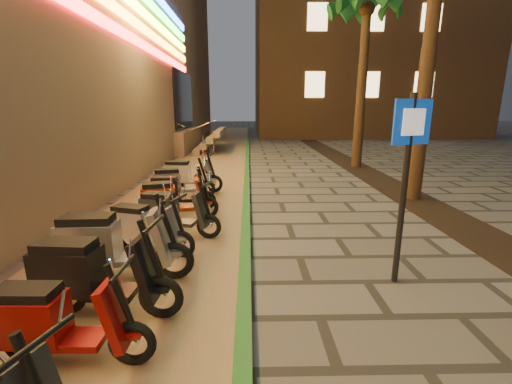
{
  "coord_description": "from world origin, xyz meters",
  "views": [
    {
      "loc": [
        -0.83,
        -1.86,
        2.4
      ],
      "look_at": [
        -0.73,
        2.99,
        1.2
      ],
      "focal_mm": 24.0,
      "sensor_mm": 36.0,
      "label": 1
    }
  ],
  "objects_px": {
    "scooter_9": "(171,212)",
    "scooter_12": "(177,183)",
    "scooter_13": "(187,175)",
    "scooter_5": "(55,322)",
    "scooter_8": "(143,227)",
    "scooter_11": "(175,192)",
    "scooter_10": "(171,199)",
    "scooter_6": "(91,274)",
    "scooter_7": "(110,244)",
    "pedestrian_sign": "(407,165)"
  },
  "relations": [
    {
      "from": "scooter_9",
      "to": "scooter_12",
      "type": "bearing_deg",
      "value": 110.87
    },
    {
      "from": "scooter_13",
      "to": "scooter_5",
      "type": "bearing_deg",
      "value": -84.6
    },
    {
      "from": "scooter_8",
      "to": "scooter_11",
      "type": "xyz_separation_m",
      "value": [
        0.02,
        2.44,
        0.01
      ]
    },
    {
      "from": "scooter_5",
      "to": "scooter_10",
      "type": "xyz_separation_m",
      "value": [
        0.16,
        4.22,
        0.04
      ]
    },
    {
      "from": "scooter_10",
      "to": "scooter_11",
      "type": "distance_m",
      "value": 0.84
    },
    {
      "from": "scooter_5",
      "to": "scooter_6",
      "type": "distance_m",
      "value": 0.81
    },
    {
      "from": "scooter_10",
      "to": "scooter_7",
      "type": "bearing_deg",
      "value": -110.23
    },
    {
      "from": "scooter_12",
      "to": "pedestrian_sign",
      "type": "bearing_deg",
      "value": -63.96
    },
    {
      "from": "pedestrian_sign",
      "to": "scooter_11",
      "type": "distance_m",
      "value": 5.33
    },
    {
      "from": "scooter_7",
      "to": "scooter_12",
      "type": "distance_m",
      "value": 4.3
    },
    {
      "from": "scooter_11",
      "to": "scooter_13",
      "type": "bearing_deg",
      "value": 88.19
    },
    {
      "from": "scooter_5",
      "to": "scooter_8",
      "type": "relative_size",
      "value": 1.01
    },
    {
      "from": "scooter_8",
      "to": "scooter_13",
      "type": "bearing_deg",
      "value": 107.89
    },
    {
      "from": "pedestrian_sign",
      "to": "scooter_10",
      "type": "height_order",
      "value": "pedestrian_sign"
    },
    {
      "from": "scooter_6",
      "to": "scooter_12",
      "type": "bearing_deg",
      "value": 95.49
    },
    {
      "from": "scooter_6",
      "to": "scooter_13",
      "type": "relative_size",
      "value": 1.03
    },
    {
      "from": "pedestrian_sign",
      "to": "scooter_7",
      "type": "xyz_separation_m",
      "value": [
        -4.0,
        0.1,
        -1.12
      ]
    },
    {
      "from": "scooter_8",
      "to": "scooter_12",
      "type": "relative_size",
      "value": 0.93
    },
    {
      "from": "scooter_7",
      "to": "scooter_9",
      "type": "distance_m",
      "value": 1.81
    },
    {
      "from": "scooter_6",
      "to": "scooter_9",
      "type": "height_order",
      "value": "scooter_6"
    },
    {
      "from": "scooter_11",
      "to": "scooter_13",
      "type": "height_order",
      "value": "scooter_13"
    },
    {
      "from": "scooter_12",
      "to": "scooter_10",
      "type": "bearing_deg",
      "value": -98.76
    },
    {
      "from": "scooter_11",
      "to": "scooter_12",
      "type": "bearing_deg",
      "value": 95.19
    },
    {
      "from": "scooter_8",
      "to": "scooter_13",
      "type": "xyz_separation_m",
      "value": [
        -0.03,
        4.3,
        0.05
      ]
    },
    {
      "from": "pedestrian_sign",
      "to": "scooter_10",
      "type": "xyz_separation_m",
      "value": [
        -3.73,
        2.69,
        -1.18
      ]
    },
    {
      "from": "scooter_5",
      "to": "scooter_12",
      "type": "height_order",
      "value": "scooter_12"
    },
    {
      "from": "scooter_10",
      "to": "scooter_13",
      "type": "height_order",
      "value": "scooter_13"
    },
    {
      "from": "scooter_8",
      "to": "scooter_11",
      "type": "distance_m",
      "value": 2.44
    },
    {
      "from": "scooter_7",
      "to": "scooter_11",
      "type": "xyz_separation_m",
      "value": [
        0.18,
        3.42,
        -0.09
      ]
    },
    {
      "from": "scooter_10",
      "to": "scooter_12",
      "type": "relative_size",
      "value": 1.02
    },
    {
      "from": "pedestrian_sign",
      "to": "scooter_12",
      "type": "xyz_separation_m",
      "value": [
        -3.95,
        4.4,
        -1.19
      ]
    },
    {
      "from": "scooter_8",
      "to": "scooter_11",
      "type": "bearing_deg",
      "value": 106.96
    },
    {
      "from": "scooter_6",
      "to": "scooter_7",
      "type": "height_order",
      "value": "scooter_7"
    },
    {
      "from": "scooter_5",
      "to": "scooter_13",
      "type": "relative_size",
      "value": 0.89
    },
    {
      "from": "scooter_8",
      "to": "pedestrian_sign",
      "type": "bearing_deg",
      "value": 1.81
    },
    {
      "from": "pedestrian_sign",
      "to": "scooter_11",
      "type": "xyz_separation_m",
      "value": [
        -3.82,
        3.52,
        -1.21
      ]
    },
    {
      "from": "scooter_8",
      "to": "scooter_9",
      "type": "relative_size",
      "value": 0.95
    },
    {
      "from": "scooter_12",
      "to": "scooter_9",
      "type": "bearing_deg",
      "value": -96.84
    },
    {
      "from": "scooter_8",
      "to": "scooter_11",
      "type": "relative_size",
      "value": 0.97
    },
    {
      "from": "scooter_9",
      "to": "scooter_10",
      "type": "height_order",
      "value": "scooter_10"
    },
    {
      "from": "scooter_12",
      "to": "scooter_8",
      "type": "bearing_deg",
      "value": -104.04
    },
    {
      "from": "pedestrian_sign",
      "to": "scooter_10",
      "type": "bearing_deg",
      "value": 127.03
    },
    {
      "from": "scooter_11",
      "to": "scooter_12",
      "type": "distance_m",
      "value": 0.88
    },
    {
      "from": "scooter_12",
      "to": "scooter_13",
      "type": "distance_m",
      "value": 0.99
    },
    {
      "from": "scooter_9",
      "to": "scooter_10",
      "type": "xyz_separation_m",
      "value": [
        -0.19,
        0.84,
        0.02
      ]
    },
    {
      "from": "scooter_9",
      "to": "scooter_12",
      "type": "distance_m",
      "value": 2.58
    },
    {
      "from": "scooter_6",
      "to": "scooter_7",
      "type": "xyz_separation_m",
      "value": [
        -0.09,
        0.82,
        0.03
      ]
    },
    {
      "from": "scooter_5",
      "to": "scooter_11",
      "type": "height_order",
      "value": "scooter_11"
    },
    {
      "from": "scooter_5",
      "to": "scooter_12",
      "type": "xyz_separation_m",
      "value": [
        -0.06,
        5.92,
        0.03
      ]
    },
    {
      "from": "pedestrian_sign",
      "to": "scooter_9",
      "type": "distance_m",
      "value": 4.17
    }
  ]
}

